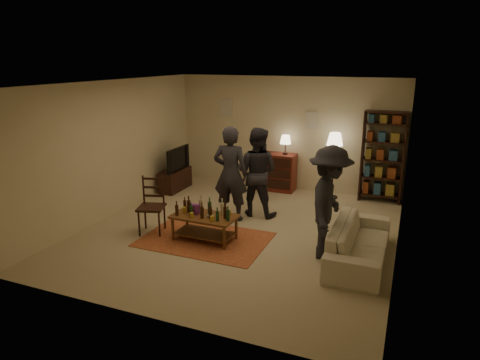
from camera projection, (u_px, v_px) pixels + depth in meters
The scene contains 13 objects.
floor at pixel (240, 231), 7.99m from camera, with size 6.00×6.00×0.00m, color #C6B793.
room_shell at pixel (262, 113), 10.38m from camera, with size 6.00×6.00×6.00m.
rug at pixel (205, 239), 7.59m from camera, with size 2.20×1.50×0.01m, color maroon.
coffee_table at pixel (204, 218), 7.48m from camera, with size 1.14×0.64×0.80m.
dining_chair at pixel (152, 203), 7.81m from camera, with size 0.57×0.57×1.06m.
tv_stand at pixel (175, 174), 10.37m from camera, with size 0.40×1.00×1.06m.
dresser at pixel (275, 171), 10.35m from camera, with size 1.00×0.50×1.36m.
bookshelf at pixel (383, 156), 9.37m from camera, with size 0.90×0.34×2.02m.
floor_lamp at pixel (335, 144), 9.51m from camera, with size 0.36×0.36×1.51m.
sofa at pixel (359, 242), 6.76m from camera, with size 2.08×0.81×0.61m, color beige.
person_left at pixel (230, 174), 8.32m from camera, with size 0.68×0.45×1.88m, color #25242B.
person_right at pixel (257, 172), 8.58m from camera, with size 0.88×0.68×1.80m, color #27272E.
person_by_sofa at pixel (329, 203), 6.70m from camera, with size 1.18×0.68×1.83m, color #25252C.
Camera 1 is at (2.79, -6.88, 3.12)m, focal length 32.00 mm.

